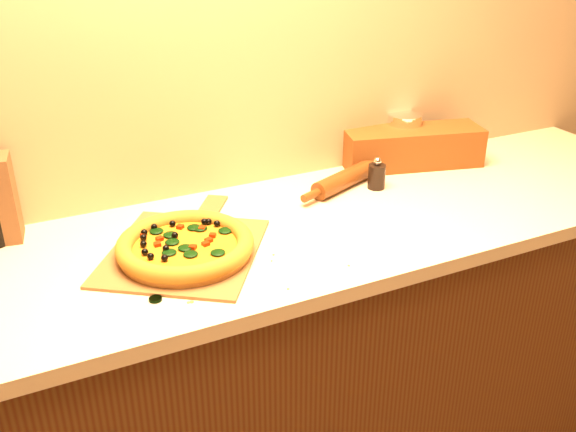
# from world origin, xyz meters

# --- Properties ---
(cabinet) EXTENTS (2.80, 0.65, 0.86)m
(cabinet) POSITION_xyz_m (0.00, 1.43, 0.43)
(cabinet) COLOR #4D2410
(cabinet) RESTS_ON ground
(countertop) EXTENTS (2.84, 0.68, 0.04)m
(countertop) POSITION_xyz_m (0.00, 1.43, 0.88)
(countertop) COLOR beige
(countertop) RESTS_ON cabinet
(pizza_peel) EXTENTS (0.53, 0.57, 0.01)m
(pizza_peel) POSITION_xyz_m (-0.20, 1.42, 0.90)
(pizza_peel) COLOR brown
(pizza_peel) RESTS_ON countertop
(pizza) EXTENTS (0.34, 0.34, 0.05)m
(pizza) POSITION_xyz_m (-0.20, 1.39, 0.93)
(pizza) COLOR #C67531
(pizza) RESTS_ON pizza_peel
(bottle_cap) EXTENTS (0.03, 0.03, 0.01)m
(bottle_cap) POSITION_xyz_m (-0.33, 1.23, 0.90)
(bottle_cap) COLOR black
(bottle_cap) RESTS_ON countertop
(pepper_grinder) EXTENTS (0.05, 0.05, 0.10)m
(pepper_grinder) POSITION_xyz_m (0.46, 1.54, 0.94)
(pepper_grinder) COLOR black
(pepper_grinder) RESTS_ON countertop
(rolling_pin) EXTENTS (0.39, 0.18, 0.06)m
(rolling_pin) POSITION_xyz_m (0.38, 1.59, 0.93)
(rolling_pin) COLOR #57250F
(rolling_pin) RESTS_ON countertop
(coffee_canister) EXTENTS (0.12, 0.12, 0.16)m
(coffee_canister) POSITION_xyz_m (0.67, 1.72, 0.98)
(coffee_canister) COLOR silver
(coffee_canister) RESTS_ON countertop
(bread_bag) EXTENTS (0.48, 0.26, 0.13)m
(bread_bag) POSITION_xyz_m (0.67, 1.66, 0.96)
(bread_bag) COLOR brown
(bread_bag) RESTS_ON countertop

